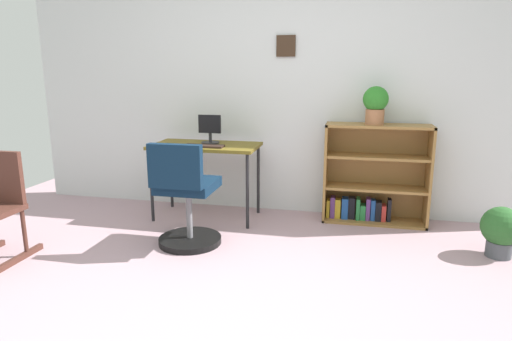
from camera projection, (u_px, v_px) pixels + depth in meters
ground_plane at (213, 318)px, 2.54m from camera, size 6.24×6.24×0.00m
wall_back at (278, 96)px, 4.33m from camera, size 5.20×0.12×2.32m
desk at (206, 151)px, 4.16m from camera, size 1.01×0.54×0.72m
monitor at (210, 130)px, 4.18m from camera, size 0.22×0.18×0.27m
keyboard at (204, 146)px, 4.00m from camera, size 0.37×0.13×0.02m
office_chair at (186, 201)px, 3.50m from camera, size 0.52×0.55×0.88m
bookshelf_low at (373, 178)px, 4.11m from camera, size 0.95×0.30×0.93m
potted_plant_on_shelf at (375, 103)px, 3.90m from camera, size 0.23×0.23×0.34m
potted_plant_floor at (501, 229)px, 3.34m from camera, size 0.30×0.30×0.40m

